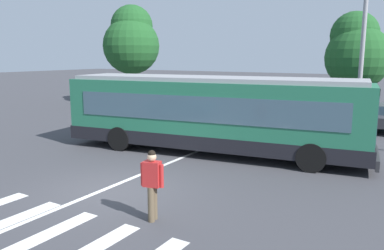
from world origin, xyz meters
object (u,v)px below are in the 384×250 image
(parked_car_champagne, at_px, (246,105))
(parked_car_blue, at_px, (287,109))
(city_transit_bus, at_px, (211,114))
(twin_arm_street_lamp, at_px, (365,17))
(parked_car_teal, at_px, (337,111))
(background_tree_left, at_px, (131,40))
(background_tree_right, at_px, (357,51))
(pedestrian_crossing_street, at_px, (152,181))

(parked_car_champagne, distance_m, parked_car_blue, 2.87)
(city_transit_bus, height_order, twin_arm_street_lamp, twin_arm_street_lamp)
(parked_car_teal, relative_size, background_tree_left, 0.58)
(background_tree_left, bearing_deg, background_tree_right, 17.20)
(pedestrian_crossing_street, height_order, parked_car_teal, pedestrian_crossing_street)
(parked_car_teal, relative_size, twin_arm_street_lamp, 0.51)
(parked_car_champagne, bearing_deg, city_transit_bus, -74.94)
(parked_car_blue, distance_m, parked_car_teal, 2.79)
(background_tree_left, bearing_deg, twin_arm_street_lamp, -15.33)
(parked_car_teal, xyz_separation_m, twin_arm_street_lamp, (1.59, -3.53, 4.82))
(twin_arm_street_lamp, bearing_deg, parked_car_blue, 146.45)
(twin_arm_street_lamp, xyz_separation_m, background_tree_right, (-1.71, 9.81, -1.38))
(parked_car_blue, height_order, twin_arm_street_lamp, twin_arm_street_lamp)
(pedestrian_crossing_street, bearing_deg, background_tree_right, 87.61)
(city_transit_bus, relative_size, background_tree_left, 1.57)
(twin_arm_street_lamp, bearing_deg, parked_car_teal, 114.17)
(parked_car_blue, bearing_deg, parked_car_teal, 14.38)
(city_transit_bus, height_order, parked_car_blue, city_transit_bus)
(background_tree_right, bearing_deg, parked_car_blue, -110.30)
(background_tree_right, bearing_deg, twin_arm_street_lamp, -80.14)
(city_transit_bus, bearing_deg, parked_car_blue, 88.00)
(parked_car_teal, bearing_deg, background_tree_left, 175.31)
(parked_car_champagne, height_order, background_tree_right, background_tree_right)
(city_transit_bus, xyz_separation_m, parked_car_champagne, (-2.51, 9.35, -0.82))
(parked_car_teal, bearing_deg, parked_car_champagne, -178.33)
(parked_car_champagne, distance_m, background_tree_left, 11.56)
(parked_car_blue, bearing_deg, background_tree_right, 69.70)
(city_transit_bus, bearing_deg, parked_car_teal, 72.45)
(city_transit_bus, distance_m, twin_arm_street_lamp, 8.53)
(city_transit_bus, xyz_separation_m, parked_car_blue, (0.31, 8.82, -0.82))
(parked_car_blue, distance_m, background_tree_right, 8.19)
(pedestrian_crossing_street, bearing_deg, parked_car_champagne, 105.76)
(parked_car_champagne, xyz_separation_m, twin_arm_street_lamp, (7.11, -3.37, 4.82))
(parked_car_teal, distance_m, twin_arm_street_lamp, 6.18)
(city_transit_bus, xyz_separation_m, parked_car_teal, (3.01, 9.51, -0.82))
(parked_car_champagne, distance_m, parked_car_teal, 5.52)
(pedestrian_crossing_street, bearing_deg, twin_arm_street_lamp, 78.08)
(city_transit_bus, xyz_separation_m, twin_arm_street_lamp, (4.59, 5.98, 4.00))
(pedestrian_crossing_street, relative_size, background_tree_left, 0.22)
(city_transit_bus, distance_m, parked_car_blue, 8.86)
(pedestrian_crossing_street, xyz_separation_m, background_tree_left, (-15.08, 17.33, 4.14))
(city_transit_bus, relative_size, pedestrian_crossing_street, 7.21)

